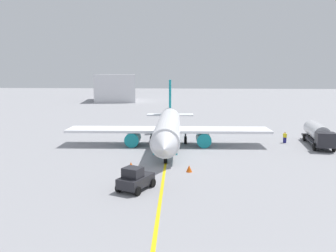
{
  "coord_description": "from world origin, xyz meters",
  "views": [
    {
      "loc": [
        49.92,
        3.75,
        10.55
      ],
      "look_at": [
        0.0,
        0.0,
        3.0
      ],
      "focal_mm": 37.23,
      "sensor_mm": 36.0,
      "label": 1
    }
  ],
  "objects_px": {
    "airplane": "(168,129)",
    "refueling_worker": "(285,138)",
    "safety_cone_nose": "(131,165)",
    "safety_cone_wingtip": "(189,169)",
    "fuel_tanker": "(318,134)",
    "pushback_tug": "(135,179)"
  },
  "relations": [
    {
      "from": "airplane",
      "to": "refueling_worker",
      "type": "distance_m",
      "value": 18.14
    },
    {
      "from": "safety_cone_nose",
      "to": "airplane",
      "type": "bearing_deg",
      "value": 165.08
    },
    {
      "from": "airplane",
      "to": "safety_cone_wingtip",
      "type": "relative_size",
      "value": 41.15
    },
    {
      "from": "airplane",
      "to": "safety_cone_wingtip",
      "type": "distance_m",
      "value": 14.38
    },
    {
      "from": "safety_cone_nose",
      "to": "safety_cone_wingtip",
      "type": "height_order",
      "value": "safety_cone_wingtip"
    },
    {
      "from": "airplane",
      "to": "fuel_tanker",
      "type": "bearing_deg",
      "value": 94.81
    },
    {
      "from": "refueling_worker",
      "to": "safety_cone_wingtip",
      "type": "relative_size",
      "value": 2.29
    },
    {
      "from": "fuel_tanker",
      "to": "safety_cone_wingtip",
      "type": "distance_m",
      "value": 24.53
    },
    {
      "from": "fuel_tanker",
      "to": "safety_cone_nose",
      "type": "relative_size",
      "value": 18.15
    },
    {
      "from": "safety_cone_nose",
      "to": "safety_cone_wingtip",
      "type": "distance_m",
      "value": 6.78
    },
    {
      "from": "airplane",
      "to": "safety_cone_wingtip",
      "type": "xyz_separation_m",
      "value": [
        13.82,
        3.32,
        -2.17
      ]
    },
    {
      "from": "safety_cone_wingtip",
      "to": "airplane",
      "type": "bearing_deg",
      "value": -166.5
    },
    {
      "from": "refueling_worker",
      "to": "safety_cone_wingtip",
      "type": "distance_m",
      "value": 22.42
    },
    {
      "from": "pushback_tug",
      "to": "fuel_tanker",
      "type": "bearing_deg",
      "value": 132.9
    },
    {
      "from": "safety_cone_nose",
      "to": "safety_cone_wingtip",
      "type": "xyz_separation_m",
      "value": [
        1.41,
        6.63,
        0.06
      ]
    },
    {
      "from": "fuel_tanker",
      "to": "refueling_worker",
      "type": "distance_m",
      "value": 4.71
    },
    {
      "from": "refueling_worker",
      "to": "safety_cone_nose",
      "type": "height_order",
      "value": "refueling_worker"
    },
    {
      "from": "fuel_tanker",
      "to": "refueling_worker",
      "type": "relative_size",
      "value": 6.62
    },
    {
      "from": "airplane",
      "to": "refueling_worker",
      "type": "bearing_deg",
      "value": 100.65
    },
    {
      "from": "fuel_tanker",
      "to": "safety_cone_nose",
      "type": "bearing_deg",
      "value": -60.69
    },
    {
      "from": "refueling_worker",
      "to": "safety_cone_wingtip",
      "type": "height_order",
      "value": "refueling_worker"
    },
    {
      "from": "airplane",
      "to": "fuel_tanker",
      "type": "relative_size",
      "value": 2.72
    }
  ]
}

